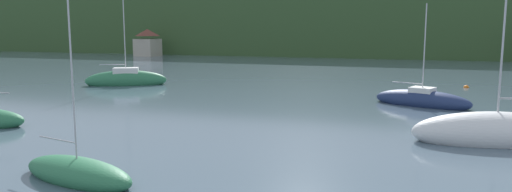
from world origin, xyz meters
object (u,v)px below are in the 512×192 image
at_px(shore_building_west, 148,43).
at_px(sailboat_far_11, 422,100).
at_px(sailboat_mid_6, 496,133).
at_px(sailboat_mid_8, 78,173).
at_px(mooring_buoy_mid, 466,88).
at_px(sailboat_far_3, 126,80).

xyz_separation_m(shore_building_west, sailboat_far_11, (53.29, -47.54, -2.31)).
xyz_separation_m(sailboat_mid_6, sailboat_far_11, (-3.46, 10.86, -0.10)).
bearing_deg(sailboat_mid_8, mooring_buoy_mid, 76.46).
relative_size(sailboat_mid_6, sailboat_mid_8, 1.44).
bearing_deg(sailboat_far_3, sailboat_mid_6, -53.96).
bearing_deg(sailboat_far_3, mooring_buoy_mid, -13.94).
relative_size(sailboat_far_3, mooring_buoy_mid, 20.27).
height_order(sailboat_far_3, mooring_buoy_mid, sailboat_far_3).
height_order(shore_building_west, sailboat_mid_8, sailboat_mid_8).
bearing_deg(sailboat_far_3, shore_building_west, 90.27).
height_order(sailboat_far_11, mooring_buoy_mid, sailboat_far_11).
distance_m(shore_building_west, sailboat_mid_8, 81.19).
distance_m(sailboat_far_3, sailboat_mid_6, 34.73).
bearing_deg(shore_building_west, sailboat_mid_6, -45.82).
relative_size(sailboat_far_3, sailboat_mid_6, 0.91).
height_order(shore_building_west, sailboat_mid_6, sailboat_mid_6).
height_order(sailboat_mid_6, mooring_buoy_mid, sailboat_mid_6).
distance_m(sailboat_far_3, sailboat_far_11, 28.37).
bearing_deg(mooring_buoy_mid, sailboat_mid_6, -91.57).
bearing_deg(sailboat_far_11, sailboat_far_3, -166.62).
height_order(sailboat_far_3, sailboat_far_11, sailboat_far_3).
xyz_separation_m(sailboat_far_3, mooring_buoy_mid, (32.25, 8.96, -0.53)).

